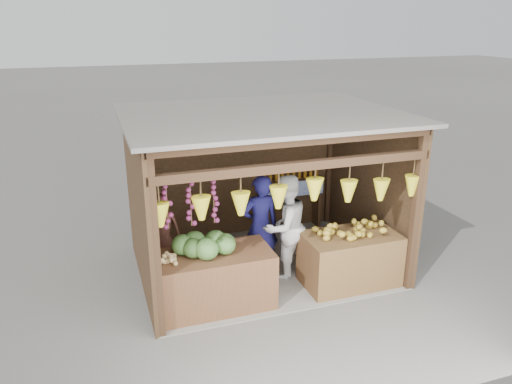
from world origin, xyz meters
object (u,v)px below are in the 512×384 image
woman_standing (285,227)px  vendor_seated (162,228)px  counter_left (213,280)px  counter_right (350,259)px  man_standing (260,226)px

woman_standing → vendor_seated: (-1.89, 0.51, 0.02)m
vendor_seated → woman_standing: bearing=178.4°
counter_left → woman_standing: woman_standing is taller
counter_right → woman_standing: woman_standing is taller
counter_left → woman_standing: (1.34, 0.55, 0.44)m
counter_right → woman_standing: (-0.88, 0.59, 0.44)m
woman_standing → vendor_seated: bearing=-36.4°
woman_standing → vendor_seated: size_ratio=1.54×
counter_left → counter_right: size_ratio=1.17×
man_standing → vendor_seated: (-1.53, 0.34, 0.03)m
counter_right → vendor_seated: bearing=158.2°
counter_left → vendor_seated: bearing=116.9°
man_standing → vendor_seated: man_standing is taller
man_standing → vendor_seated: bearing=-15.5°
man_standing → woman_standing: bearing=150.5°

